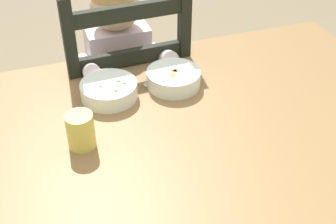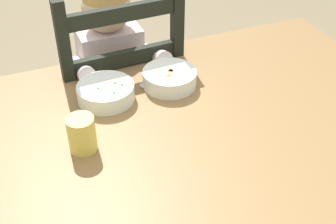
{
  "view_description": "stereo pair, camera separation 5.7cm",
  "coord_description": "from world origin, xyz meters",
  "px_view_note": "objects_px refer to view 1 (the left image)",
  "views": [
    {
      "loc": [
        -0.33,
        -0.83,
        1.49
      ],
      "look_at": [
        -0.02,
        0.08,
        0.76
      ],
      "focal_mm": 47.87,
      "sensor_mm": 36.0,
      "label": 1
    },
    {
      "loc": [
        -0.38,
        -0.81,
        1.49
      ],
      "look_at": [
        -0.02,
        0.08,
        0.76
      ],
      "focal_mm": 47.87,
      "sensor_mm": 36.0,
      "label": 2
    }
  ],
  "objects_px": {
    "dining_chair": "(124,101)",
    "drinking_cup": "(81,131)",
    "bowl_of_carrots": "(174,78)",
    "child_figure": "(121,64)",
    "bowl_of_peas": "(109,90)",
    "dining_table": "(184,166)",
    "spoon": "(156,87)"
  },
  "relations": [
    {
      "from": "child_figure",
      "to": "drinking_cup",
      "type": "relative_size",
      "value": 9.98
    },
    {
      "from": "dining_table",
      "to": "dining_chair",
      "type": "bearing_deg",
      "value": 93.8
    },
    {
      "from": "dining_table",
      "to": "spoon",
      "type": "distance_m",
      "value": 0.28
    },
    {
      "from": "dining_table",
      "to": "child_figure",
      "type": "height_order",
      "value": "child_figure"
    },
    {
      "from": "spoon",
      "to": "drinking_cup",
      "type": "xyz_separation_m",
      "value": [
        -0.26,
        -0.19,
        0.04
      ]
    },
    {
      "from": "child_figure",
      "to": "bowl_of_peas",
      "type": "bearing_deg",
      "value": -109.17
    },
    {
      "from": "dining_chair",
      "to": "drinking_cup",
      "type": "xyz_separation_m",
      "value": [
        -0.22,
        -0.49,
        0.29
      ]
    },
    {
      "from": "dining_chair",
      "to": "bowl_of_carrots",
      "type": "xyz_separation_m",
      "value": [
        0.1,
        -0.3,
        0.27
      ]
    },
    {
      "from": "dining_chair",
      "to": "bowl_of_peas",
      "type": "xyz_separation_m",
      "value": [
        -0.1,
        -0.3,
        0.27
      ]
    },
    {
      "from": "dining_chair",
      "to": "spoon",
      "type": "xyz_separation_m",
      "value": [
        0.04,
        -0.3,
        0.25
      ]
    },
    {
      "from": "dining_chair",
      "to": "bowl_of_peas",
      "type": "distance_m",
      "value": 0.41
    },
    {
      "from": "child_figure",
      "to": "bowl_of_carrots",
      "type": "bearing_deg",
      "value": -70.82
    },
    {
      "from": "bowl_of_peas",
      "to": "bowl_of_carrots",
      "type": "xyz_separation_m",
      "value": [
        0.2,
        0.0,
        0.0
      ]
    },
    {
      "from": "dining_table",
      "to": "dining_chair",
      "type": "relative_size",
      "value": 1.5
    },
    {
      "from": "dining_chair",
      "to": "drinking_cup",
      "type": "bearing_deg",
      "value": -114.15
    },
    {
      "from": "dining_chair",
      "to": "child_figure",
      "type": "height_order",
      "value": "dining_chair"
    },
    {
      "from": "dining_chair",
      "to": "bowl_of_carrots",
      "type": "relative_size",
      "value": 5.85
    },
    {
      "from": "child_figure",
      "to": "bowl_of_carrots",
      "type": "xyz_separation_m",
      "value": [
        0.1,
        -0.29,
        0.1
      ]
    },
    {
      "from": "dining_chair",
      "to": "bowl_of_peas",
      "type": "bearing_deg",
      "value": -109.21
    },
    {
      "from": "bowl_of_peas",
      "to": "drinking_cup",
      "type": "height_order",
      "value": "drinking_cup"
    },
    {
      "from": "dining_table",
      "to": "drinking_cup",
      "type": "height_order",
      "value": "drinking_cup"
    },
    {
      "from": "bowl_of_carrots",
      "to": "drinking_cup",
      "type": "height_order",
      "value": "drinking_cup"
    },
    {
      "from": "bowl_of_carrots",
      "to": "drinking_cup",
      "type": "bearing_deg",
      "value": -149.16
    },
    {
      "from": "bowl_of_peas",
      "to": "drinking_cup",
      "type": "bearing_deg",
      "value": -121.17
    },
    {
      "from": "child_figure",
      "to": "spoon",
      "type": "xyz_separation_m",
      "value": [
        0.04,
        -0.29,
        0.07
      ]
    },
    {
      "from": "spoon",
      "to": "drinking_cup",
      "type": "bearing_deg",
      "value": -143.66
    },
    {
      "from": "dining_table",
      "to": "bowl_of_peas",
      "type": "bearing_deg",
      "value": 117.7
    },
    {
      "from": "child_figure",
      "to": "bowl_of_peas",
      "type": "height_order",
      "value": "child_figure"
    },
    {
      "from": "child_figure",
      "to": "bowl_of_peas",
      "type": "distance_m",
      "value": 0.32
    },
    {
      "from": "bowl_of_peas",
      "to": "bowl_of_carrots",
      "type": "bearing_deg",
      "value": 0.01
    },
    {
      "from": "drinking_cup",
      "to": "child_figure",
      "type": "bearing_deg",
      "value": 65.82
    },
    {
      "from": "dining_table",
      "to": "dining_chair",
      "type": "height_order",
      "value": "dining_chair"
    }
  ]
}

